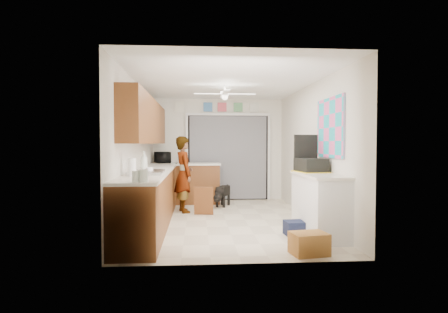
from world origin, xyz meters
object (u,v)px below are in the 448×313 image
object	(u,v)px
suitcase	(311,165)
navy_crate	(297,228)
microwave	(163,157)
soap_bottle	(144,161)
dog	(223,195)
cardboard_box	(309,244)
man	(184,174)
cup	(149,170)
paper_towel_roll	(132,167)

from	to	relation	value
suitcase	navy_crate	world-z (taller)	suitcase
microwave	navy_crate	bearing A→B (deg)	-162.30
soap_bottle	dog	distance (m)	2.45
suitcase	cardboard_box	bearing A→B (deg)	-116.33
suitcase	microwave	bearing A→B (deg)	122.94
microwave	man	size ratio (longest dim) A/B	0.31
soap_bottle	cup	bearing A→B (deg)	-75.53
cup	navy_crate	distance (m)	2.44
paper_towel_roll	soap_bottle	bearing A→B (deg)	90.02
cardboard_box	man	bearing A→B (deg)	118.77
microwave	suitcase	distance (m)	4.00
soap_bottle	dog	bearing A→B (deg)	49.52
paper_towel_roll	cardboard_box	xyz separation A→B (m)	(2.32, -0.75, -0.93)
navy_crate	man	world-z (taller)	man
suitcase	man	world-z (taller)	man
suitcase	cardboard_box	distance (m)	1.68
microwave	cup	world-z (taller)	microwave
cup	suitcase	world-z (taller)	suitcase
navy_crate	dog	size ratio (longest dim) A/B	0.56
microwave	dog	xyz separation A→B (m)	(1.39, -0.64, -0.82)
cup	suitcase	xyz separation A→B (m)	(2.58, 0.06, 0.06)
soap_bottle	dog	world-z (taller)	soap_bottle
cardboard_box	microwave	bearing A→B (deg)	117.08
cardboard_box	dog	world-z (taller)	dog
man	navy_crate	bearing A→B (deg)	-156.31
paper_towel_roll	man	world-z (taller)	man
microwave	cardboard_box	world-z (taller)	microwave
cardboard_box	man	world-z (taller)	man
man	paper_towel_roll	bearing A→B (deg)	147.22
suitcase	navy_crate	distance (m)	1.05
suitcase	cardboard_box	world-z (taller)	suitcase
microwave	navy_crate	xyz separation A→B (m)	(2.33, -3.35, -0.96)
dog	microwave	bearing A→B (deg)	179.28
cardboard_box	navy_crate	size ratio (longest dim) A/B	1.24
man	dog	bearing A→B (deg)	-69.72
soap_bottle	cardboard_box	world-z (taller)	soap_bottle
paper_towel_roll	dog	xyz separation A→B (m)	(1.49, 2.96, -0.82)
cup	man	bearing A→B (deg)	75.22
soap_bottle	paper_towel_roll	world-z (taller)	soap_bottle
paper_towel_roll	man	xyz separation A→B (m)	(0.64, 2.31, -0.29)
microwave	soap_bottle	world-z (taller)	soap_bottle
cup	dog	xyz separation A→B (m)	(1.31, 2.43, -0.73)
suitcase	navy_crate	xyz separation A→B (m)	(-0.32, -0.35, -0.94)
soap_bottle	paper_towel_roll	bearing A→B (deg)	-89.98
man	cardboard_box	bearing A→B (deg)	-168.42
man	soap_bottle	bearing A→B (deg)	132.39
cup	cardboard_box	size ratio (longest dim) A/B	0.26
microwave	cup	size ratio (longest dim) A/B	4.11
cardboard_box	navy_crate	distance (m)	1.00
dog	navy_crate	bearing A→B (deg)	-46.90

